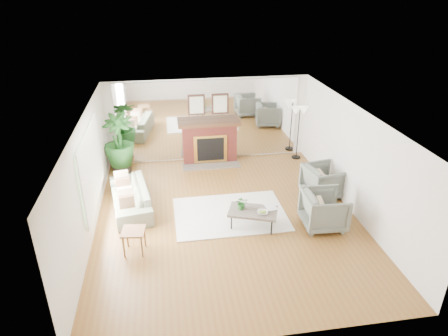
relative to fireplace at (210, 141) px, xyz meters
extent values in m
plane|color=brown|center=(0.00, -3.26, -0.66)|extent=(7.00, 7.00, 0.00)
cube|color=silver|center=(-2.99, -3.26, 0.59)|extent=(0.02, 7.00, 2.50)
cube|color=silver|center=(2.99, -3.26, 0.59)|extent=(0.02, 7.00, 2.50)
cube|color=silver|center=(0.00, 0.23, 0.59)|extent=(6.00, 0.02, 2.50)
cube|color=silver|center=(0.00, 0.21, 0.59)|extent=(5.40, 0.04, 2.40)
cube|color=#B2E09E|center=(-2.96, -2.86, 0.69)|extent=(0.04, 2.40, 1.50)
cube|color=maroon|center=(0.00, 0.02, -0.06)|extent=(1.60, 0.40, 1.20)
cube|color=gold|center=(0.00, -0.19, -0.18)|extent=(1.00, 0.04, 0.85)
cube|color=black|center=(0.00, -0.21, -0.18)|extent=(0.80, 0.04, 0.70)
cube|color=#6A5D53|center=(0.00, -0.33, -0.64)|extent=(1.70, 0.55, 0.03)
cube|color=#472C17|center=(0.00, 0.00, 0.56)|extent=(1.85, 0.46, 0.10)
cube|color=black|center=(-0.35, 0.17, 1.09)|extent=(0.50, 0.04, 0.60)
cube|color=black|center=(0.35, 0.17, 1.09)|extent=(0.50, 0.04, 0.60)
cube|color=white|center=(0.09, -3.11, -0.65)|extent=(2.63, 1.89, 0.03)
cube|color=#6A5D53|center=(0.51, -3.70, -0.26)|extent=(1.21, 0.95, 0.05)
cylinder|color=black|center=(0.01, -3.76, -0.47)|extent=(0.03, 0.03, 0.37)
cylinder|color=black|center=(0.85, -4.06, -0.47)|extent=(0.03, 0.03, 0.37)
cylinder|color=black|center=(0.17, -3.34, -0.47)|extent=(0.03, 0.03, 0.37)
cylinder|color=black|center=(1.00, -3.64, -0.47)|extent=(0.03, 0.03, 0.37)
imported|color=gray|center=(-2.25, -2.44, -0.35)|extent=(1.15, 2.19, 0.61)
imported|color=slate|center=(2.60, -2.56, -0.24)|extent=(1.05, 1.03, 0.83)
imported|color=slate|center=(2.08, -3.92, -0.24)|extent=(0.97, 0.95, 0.85)
cube|color=brown|center=(-2.07, -4.21, -0.16)|extent=(0.51, 0.51, 0.04)
cylinder|color=brown|center=(-2.28, -4.37, -0.42)|extent=(0.04, 0.04, 0.49)
cylinder|color=brown|center=(-1.92, -4.41, -0.42)|extent=(0.04, 0.04, 0.49)
cylinder|color=brown|center=(-2.23, -4.01, -0.42)|extent=(0.04, 0.04, 0.49)
cylinder|color=brown|center=(-1.87, -4.06, -0.42)|extent=(0.04, 0.04, 0.49)
cylinder|color=black|center=(-2.60, -0.40, -0.48)|extent=(0.51, 0.51, 0.37)
imported|color=#2C6726|center=(-2.60, -0.40, 0.35)|extent=(1.02, 1.02, 1.51)
cylinder|color=black|center=(2.70, -0.16, -0.64)|extent=(0.28, 0.28, 0.04)
cylinder|color=black|center=(2.70, -0.16, 0.13)|extent=(0.03, 0.03, 1.59)
cone|color=#EBE6C7|center=(2.58, -0.16, 0.88)|extent=(0.30, 0.30, 0.22)
cone|color=#EBE6C7|center=(2.82, -0.16, 0.88)|extent=(0.30, 0.30, 0.22)
imported|color=#2C6726|center=(0.27, -3.59, -0.08)|extent=(0.30, 0.27, 0.30)
imported|color=brown|center=(0.69, -3.86, -0.20)|extent=(0.30, 0.30, 0.06)
imported|color=brown|center=(0.82, -3.67, -0.22)|extent=(0.28, 0.35, 0.02)
camera|label=1|loc=(-1.31, -11.09, 4.43)|focal=32.00mm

